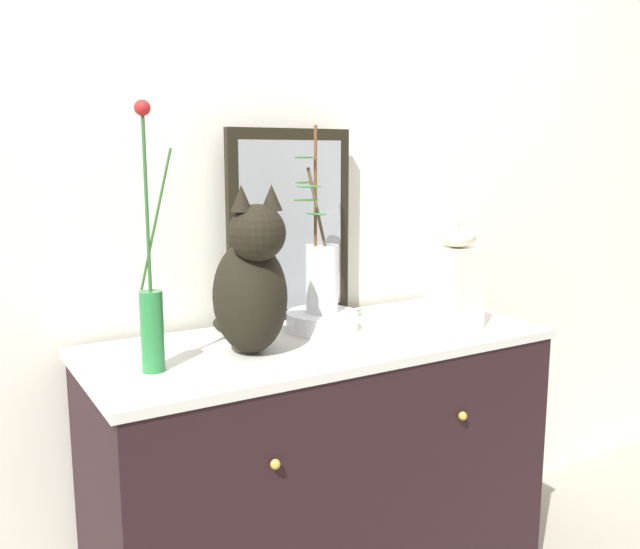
{
  "coord_description": "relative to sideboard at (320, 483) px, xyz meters",
  "views": [
    {
      "loc": [
        -0.94,
        -1.57,
        1.37
      ],
      "look_at": [
        0.0,
        0.0,
        1.04
      ],
      "focal_mm": 38.26,
      "sensor_mm": 36.0,
      "label": 1
    }
  ],
  "objects": [
    {
      "name": "wall_back",
      "position": [
        0.0,
        0.34,
        0.87
      ],
      "size": [
        4.4,
        0.08,
        2.6
      ],
      "primitive_type": "cube",
      "color": "silver",
      "rests_on": "ground_plane"
    },
    {
      "name": "sideboard",
      "position": [
        0.0,
        0.0,
        0.0
      ],
      "size": [
        1.28,
        0.56,
        0.86
      ],
      "color": "black",
      "rests_on": "ground_plane"
    },
    {
      "name": "mirror_leaning",
      "position": [
        0.04,
        0.25,
        0.72
      ],
      "size": [
        0.41,
        0.03,
        0.58
      ],
      "color": "black",
      "rests_on": "sideboard"
    },
    {
      "name": "cat_sitting",
      "position": [
        -0.22,
        -0.03,
        0.61
      ],
      "size": [
        0.2,
        0.4,
        0.43
      ],
      "color": "black",
      "rests_on": "sideboard"
    },
    {
      "name": "vase_slim_green",
      "position": [
        -0.48,
        -0.05,
        0.58
      ],
      "size": [
        0.09,
        0.05,
        0.62
      ],
      "color": "#277739",
      "rests_on": "sideboard"
    },
    {
      "name": "bowl_porcelain",
      "position": [
        0.05,
        0.07,
        0.46
      ],
      "size": [
        0.21,
        0.21,
        0.05
      ],
      "primitive_type": "cylinder",
      "color": "white",
      "rests_on": "sideboard"
    },
    {
      "name": "vase_glass_clear",
      "position": [
        0.05,
        0.07,
        0.6
      ],
      "size": [
        0.16,
        0.14,
        0.53
      ],
      "color": "silver",
      "rests_on": "bowl_porcelain"
    },
    {
      "name": "jar_lidded_porcelain",
      "position": [
        0.4,
        -0.1,
        0.58
      ],
      "size": [
        0.12,
        0.12,
        0.33
      ],
      "color": "silver",
      "rests_on": "sideboard"
    }
  ]
}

